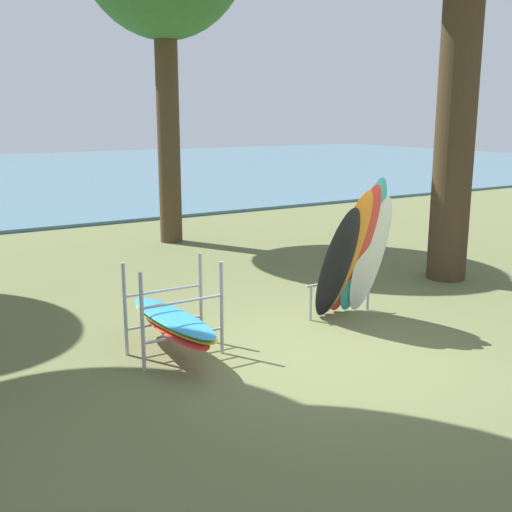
% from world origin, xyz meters
% --- Properties ---
extents(ground_plane, '(80.00, 80.00, 0.00)m').
position_xyz_m(ground_plane, '(0.00, 0.00, 0.00)').
color(ground_plane, '#60663D').
extents(leaning_board_pile, '(1.27, 1.09, 2.24)m').
position_xyz_m(leaning_board_pile, '(1.09, 0.79, 1.02)').
color(leaning_board_pile, black).
rests_on(leaning_board_pile, ground).
extents(board_storage_rack, '(1.15, 2.13, 1.25)m').
position_xyz_m(board_storage_rack, '(-1.84, 0.93, 0.47)').
color(board_storage_rack, '#9EA0A5').
rests_on(board_storage_rack, ground).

